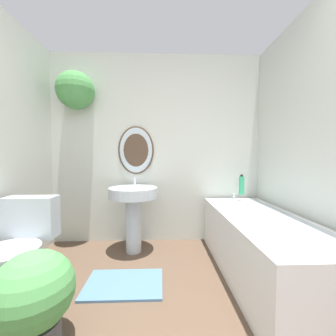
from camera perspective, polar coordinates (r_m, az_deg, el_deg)
wall_back at (r=2.68m, az=-6.99°, el=7.96°), size 2.77×0.44×2.40m
toilet at (r=2.07m, az=-36.58°, el=-19.73°), size 0.43×0.58×0.76m
pedestal_sink at (r=2.43m, az=-9.58°, el=-9.89°), size 0.55×0.55×0.85m
bathtub at (r=2.16m, az=24.56°, el=-18.93°), size 0.68×1.65×0.64m
shampoo_bottle at (r=2.65m, az=19.71°, el=-4.51°), size 0.06×0.06×0.24m
potted_plant at (r=1.55m, az=-33.16°, el=-27.59°), size 0.44×0.44×0.57m
bath_mat at (r=2.05m, az=-12.08°, el=-28.89°), size 0.65×0.43×0.02m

